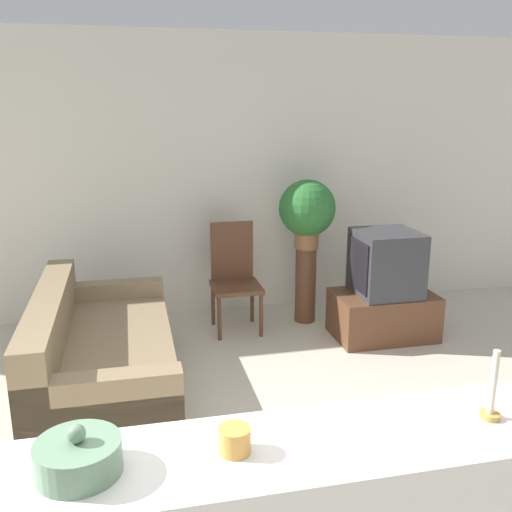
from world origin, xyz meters
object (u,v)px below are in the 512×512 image
Objects in this scene: television at (385,263)px; wooden_chair at (234,273)px; couch at (101,361)px; decorative_bowl at (78,457)px; potted_plant at (307,210)px.

wooden_chair is at bearing 157.83° from television.
couch is 1.91× the size of wooden_chair.
wooden_chair is (1.17, 1.12, 0.24)m from couch.
wooden_chair is 3.88× the size of decorative_bowl.
television is at bearing 50.97° from decorative_bowl.
couch is 2.53m from television.
wooden_chair is (-1.26, 0.51, -0.16)m from television.
television is at bearing 13.97° from couch.
decorative_bowl is at bearing -107.85° from wooden_chair.
decorative_bowl reaches higher than television.
television is at bearing -42.95° from potted_plant.
decorative_bowl reaches higher than couch.
couch is 2.32m from potted_plant.
television is 3.76m from decorative_bowl.
decorative_bowl is (-1.80, -3.43, -0.05)m from potted_plant.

